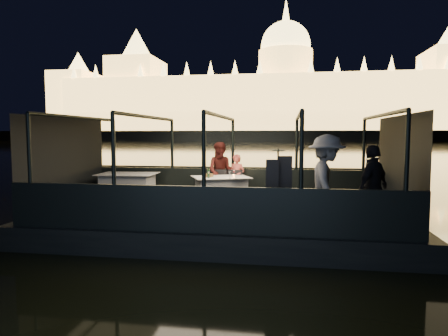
% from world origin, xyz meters
% --- Properties ---
extents(river_water, '(500.00, 500.00, 0.00)m').
position_xyz_m(river_water, '(0.00, 80.00, 0.00)').
color(river_water, black).
rests_on(river_water, ground).
extents(boat_hull, '(8.60, 4.40, 1.00)m').
position_xyz_m(boat_hull, '(0.00, 0.00, 0.00)').
color(boat_hull, black).
rests_on(boat_hull, river_water).
extents(boat_deck, '(8.00, 4.00, 0.04)m').
position_xyz_m(boat_deck, '(0.00, 0.00, 0.48)').
color(boat_deck, black).
rests_on(boat_deck, boat_hull).
extents(gunwale_port, '(8.00, 0.08, 0.90)m').
position_xyz_m(gunwale_port, '(0.00, 2.00, 0.95)').
color(gunwale_port, black).
rests_on(gunwale_port, boat_deck).
extents(gunwale_starboard, '(8.00, 0.08, 0.90)m').
position_xyz_m(gunwale_starboard, '(0.00, -2.00, 0.95)').
color(gunwale_starboard, black).
rests_on(gunwale_starboard, boat_deck).
extents(cabin_glass_port, '(8.00, 0.02, 1.40)m').
position_xyz_m(cabin_glass_port, '(0.00, 2.00, 2.10)').
color(cabin_glass_port, '#99B2B2').
rests_on(cabin_glass_port, gunwale_port).
extents(cabin_glass_starboard, '(8.00, 0.02, 1.40)m').
position_xyz_m(cabin_glass_starboard, '(0.00, -2.00, 2.10)').
color(cabin_glass_starboard, '#99B2B2').
rests_on(cabin_glass_starboard, gunwale_starboard).
extents(cabin_roof_glass, '(8.00, 4.00, 0.02)m').
position_xyz_m(cabin_roof_glass, '(0.00, 0.00, 2.80)').
color(cabin_roof_glass, '#99B2B2').
rests_on(cabin_roof_glass, boat_deck).
extents(end_wall_fore, '(0.02, 4.00, 2.30)m').
position_xyz_m(end_wall_fore, '(-4.00, 0.00, 1.65)').
color(end_wall_fore, black).
rests_on(end_wall_fore, boat_deck).
extents(end_wall_aft, '(0.02, 4.00, 2.30)m').
position_xyz_m(end_wall_aft, '(4.00, 0.00, 1.65)').
color(end_wall_aft, black).
rests_on(end_wall_aft, boat_deck).
extents(canopy_ribs, '(8.00, 4.00, 2.30)m').
position_xyz_m(canopy_ribs, '(0.00, 0.00, 1.65)').
color(canopy_ribs, black).
rests_on(canopy_ribs, boat_deck).
extents(embankment, '(400.00, 140.00, 6.00)m').
position_xyz_m(embankment, '(0.00, 210.00, 1.00)').
color(embankment, '#423D33').
rests_on(embankment, ground).
extents(parliament_building, '(220.00, 32.00, 60.00)m').
position_xyz_m(parliament_building, '(0.00, 175.00, 29.00)').
color(parliament_building, '#F2D18C').
rests_on(parliament_building, embankment).
extents(dining_table_central, '(1.75, 1.54, 0.77)m').
position_xyz_m(dining_table_central, '(-0.18, 1.03, 0.89)').
color(dining_table_central, silver).
rests_on(dining_table_central, boat_deck).
extents(dining_table_aft, '(1.59, 1.19, 0.81)m').
position_xyz_m(dining_table_aft, '(-2.79, 1.04, 0.89)').
color(dining_table_aft, white).
rests_on(dining_table_aft, boat_deck).
extents(chair_port_left, '(0.45, 0.45, 0.89)m').
position_xyz_m(chair_port_left, '(-0.34, 1.48, 0.95)').
color(chair_port_left, black).
rests_on(chair_port_left, boat_deck).
extents(chair_port_right, '(0.47, 0.47, 0.89)m').
position_xyz_m(chair_port_right, '(0.11, 1.48, 0.95)').
color(chair_port_right, black).
rests_on(chair_port_right, boat_deck).
extents(coat_stand, '(0.48, 0.39, 1.61)m').
position_xyz_m(coat_stand, '(1.37, -1.40, 1.40)').
color(coat_stand, black).
rests_on(coat_stand, boat_deck).
extents(person_woman_coral, '(0.56, 0.47, 1.33)m').
position_xyz_m(person_woman_coral, '(0.14, 1.75, 1.25)').
color(person_woman_coral, '#E06051').
rests_on(person_woman_coral, boat_deck).
extents(person_man_maroon, '(0.81, 0.63, 1.67)m').
position_xyz_m(person_man_maroon, '(-0.29, 1.75, 1.25)').
color(person_man_maroon, '#441613').
rests_on(person_man_maroon, boat_deck).
extents(passenger_stripe, '(0.72, 1.24, 1.89)m').
position_xyz_m(passenger_stripe, '(2.30, -1.42, 1.35)').
color(passenger_stripe, white).
rests_on(passenger_stripe, boat_deck).
extents(passenger_dark, '(0.95, 1.03, 1.68)m').
position_xyz_m(passenger_dark, '(3.18, -1.36, 1.35)').
color(passenger_dark, black).
rests_on(passenger_dark, boat_deck).
extents(wine_bottle, '(0.07, 0.07, 0.27)m').
position_xyz_m(wine_bottle, '(-0.45, 0.68, 1.42)').
color(wine_bottle, '#153A19').
rests_on(wine_bottle, dining_table_central).
extents(bread_basket, '(0.23, 0.23, 0.09)m').
position_xyz_m(bread_basket, '(-0.48, 0.92, 1.31)').
color(bread_basket, brown).
rests_on(bread_basket, dining_table_central).
extents(amber_candle, '(0.07, 0.07, 0.08)m').
position_xyz_m(amber_candle, '(0.18, 0.84, 1.31)').
color(amber_candle, '#FF953F').
rests_on(amber_candle, dining_table_central).
extents(plate_near, '(0.23, 0.23, 0.01)m').
position_xyz_m(plate_near, '(0.36, 0.61, 1.27)').
color(plate_near, silver).
rests_on(plate_near, dining_table_central).
extents(plate_far, '(0.26, 0.26, 0.02)m').
position_xyz_m(plate_far, '(-0.42, 0.96, 1.27)').
color(plate_far, silver).
rests_on(plate_far, dining_table_central).
extents(wine_glass_white, '(0.08, 0.08, 0.18)m').
position_xyz_m(wine_glass_white, '(-0.43, 0.61, 1.36)').
color(wine_glass_white, silver).
rests_on(wine_glass_white, dining_table_central).
extents(wine_glass_red, '(0.08, 0.08, 0.18)m').
position_xyz_m(wine_glass_red, '(0.16, 1.04, 1.36)').
color(wine_glass_red, white).
rests_on(wine_glass_red, dining_table_central).
extents(wine_glass_empty, '(0.06, 0.06, 0.18)m').
position_xyz_m(wine_glass_empty, '(0.12, 0.61, 1.36)').
color(wine_glass_empty, white).
rests_on(wine_glass_empty, dining_table_central).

